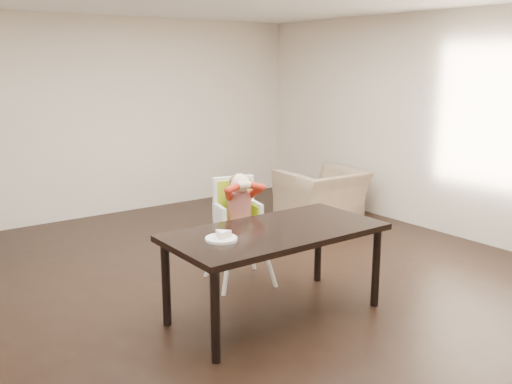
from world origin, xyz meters
TOP-DOWN VIEW (x-y plane):
  - ground at (0.00, 0.00)m, footprint 7.00×7.00m
  - room_walls at (0.00, 0.00)m, footprint 6.02×7.02m
  - dining_table at (-0.18, -0.50)m, footprint 1.80×0.90m
  - high_chair at (0.01, 0.31)m, footprint 0.54×0.54m
  - plate at (-0.69, -0.49)m, footprint 0.29×0.29m
  - armchair at (2.20, 1.51)m, footprint 1.06×0.71m

SIDE VIEW (x-z plane):
  - ground at x=0.00m, z-range 0.00..0.00m
  - armchair at x=2.20m, z-range 0.00..0.91m
  - dining_table at x=-0.18m, z-range 0.30..1.05m
  - high_chair at x=0.01m, z-range 0.22..1.29m
  - plate at x=-0.69m, z-range 0.74..0.81m
  - room_walls at x=0.00m, z-range 0.50..3.21m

